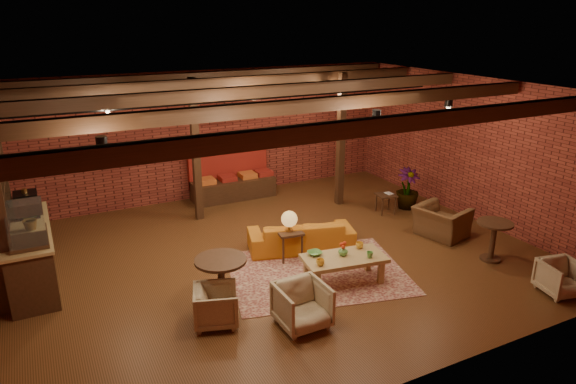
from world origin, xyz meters
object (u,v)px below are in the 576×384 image
coffee_table (343,259)px  sofa (301,235)px  armchair_a (216,304)px  armchair_far (562,276)px  round_table_left (221,275)px  armchair_right (442,217)px  side_table_lamp (289,223)px  plant_tall (411,149)px  side_table_book (386,196)px  round_table_right (494,235)px  armchair_b (302,303)px

coffee_table → sofa: bearing=90.5°
coffee_table → armchair_a: (-2.39, -0.22, -0.10)m
armchair_far → coffee_table: bearing=159.1°
round_table_left → armchair_right: armchair_right is taller
armchair_a → armchair_right: armchair_right is taller
side_table_lamp → plant_tall: bearing=17.0°
plant_tall → side_table_book: bearing=-176.7°
side_table_lamp → round_table_right: 3.87m
armchair_right → armchair_far: (0.12, -2.73, -0.11)m
sofa → side_table_book: sofa is taller
side_table_book → armchair_a: bearing=-153.1°
sofa → armchair_a: armchair_a is taller
plant_tall → armchair_right: bearing=-104.9°
armchair_far → plant_tall: size_ratio=0.22×
round_table_left → side_table_book: (4.87, 2.19, -0.15)m
plant_tall → coffee_table: bearing=-144.5°
side_table_book → sofa: bearing=-162.7°
side_table_lamp → armchair_a: side_table_lamp is taller
armchair_a → side_table_lamp: bearing=-35.7°
armchair_right → armchair_a: bearing=85.6°
sofa → armchair_a: size_ratio=3.11×
side_table_book → plant_tall: bearing=3.3°
side_table_book → round_table_right: (0.30, -2.91, 0.09)m
side_table_lamp → plant_tall: (3.78, 1.16, 0.74)m
sofa → armchair_b: size_ratio=2.77×
armchair_b → armchair_right: bearing=20.1°
side_table_lamp → round_table_left: size_ratio=1.14×
armchair_right → plant_tall: plant_tall is taller
armchair_b → sofa: bearing=61.3°
armchair_b → coffee_table: bearing=33.2°
armchair_a → armchair_b: 1.30m
side_table_lamp → round_table_right: (3.42, -1.79, -0.22)m
sofa → coffee_table: coffee_table is taller
coffee_table → round_table_left: (-2.16, 0.18, 0.14)m
coffee_table → armchair_b: 1.53m
round_table_left → round_table_right: 5.22m
armchair_b → armchair_a: bearing=149.8°
sofa → side_table_book: bearing=-146.8°
armchair_b → side_table_book: 5.11m
sofa → round_table_right: (3.02, -2.06, 0.21)m
coffee_table → side_table_lamp: bearing=108.3°
sofa → armchair_b: bearing=78.1°
armchair_a → round_table_left: bearing=-12.8°
armchair_b → round_table_left: bearing=130.1°
side_table_lamp → armchair_far: size_ratio=1.51×
sofa → plant_tall: bearing=-149.5°
armchair_a → armchair_right: bearing=-61.9°
armchair_right → round_table_right: (0.08, -1.30, 0.08)m
round_table_left → side_table_book: size_ratio=1.75×
side_table_lamp → plant_tall: size_ratio=0.33×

